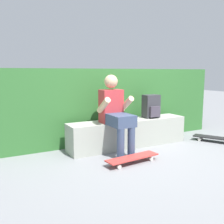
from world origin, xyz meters
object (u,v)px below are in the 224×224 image
object	(u,v)px
skateboard_near_person	(132,158)
skateboard_beside_bench	(217,138)
person_skater	(116,111)
bench_main	(129,133)
backpack_on_bench	(151,107)

from	to	relation	value
skateboard_near_person	skateboard_beside_bench	world-z (taller)	same
person_skater	skateboard_beside_bench	xyz separation A→B (m)	(1.89, -0.33, -0.58)
skateboard_beside_bench	skateboard_near_person	bearing A→B (deg)	-174.13
bench_main	skateboard_beside_bench	size ratio (longest dim) A/B	2.65
person_skater	skateboard_beside_bench	size ratio (longest dim) A/B	1.52
bench_main	skateboard_beside_bench	xyz separation A→B (m)	(1.53, -0.54, -0.15)
skateboard_near_person	backpack_on_bench	world-z (taller)	backpack_on_bench
person_skater	skateboard_near_person	size ratio (longest dim) A/B	1.48
bench_main	backpack_on_bench	world-z (taller)	backpack_on_bench
bench_main	backpack_on_bench	distance (m)	0.62
skateboard_near_person	person_skater	bearing A→B (deg)	87.47
person_skater	backpack_on_bench	size ratio (longest dim) A/B	3.02
person_skater	backpack_on_bench	distance (m)	0.85
bench_main	person_skater	bearing A→B (deg)	-150.77
bench_main	person_skater	xyz separation A→B (m)	(-0.37, -0.21, 0.43)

